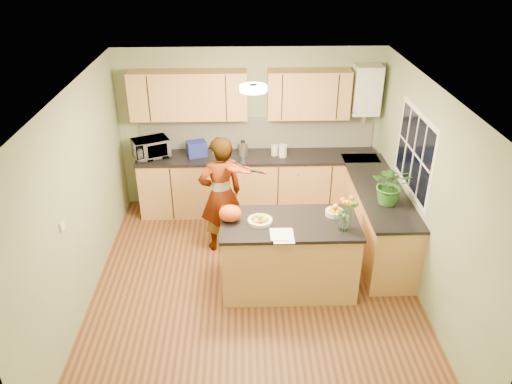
{
  "coord_description": "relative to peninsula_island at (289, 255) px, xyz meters",
  "views": [
    {
      "loc": [
        -0.13,
        -5.0,
        4.0
      ],
      "look_at": [
        0.03,
        0.5,
        1.08
      ],
      "focal_mm": 35.0,
      "sensor_mm": 36.0,
      "label": 1
    }
  ],
  "objects": [
    {
      "name": "floor",
      "position": [
        -0.42,
        -0.0,
        -0.47
      ],
      "size": [
        4.5,
        4.5,
        0.0
      ],
      "primitive_type": "plane",
      "color": "#532C17",
      "rests_on": "ground"
    },
    {
      "name": "ceiling",
      "position": [
        -0.42,
        -0.0,
        2.03
      ],
      "size": [
        4.0,
        4.5,
        0.02
      ],
      "primitive_type": "cube",
      "color": "silver",
      "rests_on": "wall_back"
    },
    {
      "name": "wall_back",
      "position": [
        -0.42,
        2.25,
        0.78
      ],
      "size": [
        4.0,
        0.02,
        2.5
      ],
      "primitive_type": "cube",
      "color": "gray",
      "rests_on": "floor"
    },
    {
      "name": "wall_front",
      "position": [
        -0.42,
        -2.25,
        0.78
      ],
      "size": [
        4.0,
        0.02,
        2.5
      ],
      "primitive_type": "cube",
      "color": "gray",
      "rests_on": "floor"
    },
    {
      "name": "wall_left",
      "position": [
        -2.42,
        -0.0,
        0.78
      ],
      "size": [
        0.02,
        4.5,
        2.5
      ],
      "primitive_type": "cube",
      "color": "gray",
      "rests_on": "floor"
    },
    {
      "name": "wall_right",
      "position": [
        1.58,
        -0.0,
        0.78
      ],
      "size": [
        0.02,
        4.5,
        2.5
      ],
      "primitive_type": "cube",
      "color": "gray",
      "rests_on": "floor"
    },
    {
      "name": "back_counter",
      "position": [
        -0.32,
        1.95,
        0.0
      ],
      "size": [
        3.64,
        0.62,
        0.94
      ],
      "color": "tan",
      "rests_on": "floor"
    },
    {
      "name": "right_counter",
      "position": [
        1.28,
        0.85,
        0.0
      ],
      "size": [
        0.62,
        2.24,
        0.94
      ],
      "color": "tan",
      "rests_on": "floor"
    },
    {
      "name": "splashback",
      "position": [
        -0.32,
        2.23,
        0.73
      ],
      "size": [
        3.6,
        0.02,
        0.52
      ],
      "primitive_type": "cube",
      "color": "white",
      "rests_on": "back_counter"
    },
    {
      "name": "upper_cabinets",
      "position": [
        -0.59,
        2.08,
        1.38
      ],
      "size": [
        3.2,
        0.34,
        0.7
      ],
      "color": "tan",
      "rests_on": "wall_back"
    },
    {
      "name": "boiler",
      "position": [
        1.28,
        2.09,
        1.43
      ],
      "size": [
        0.4,
        0.3,
        0.86
      ],
      "color": "white",
      "rests_on": "wall_back"
    },
    {
      "name": "window_right",
      "position": [
        1.58,
        0.6,
        1.08
      ],
      "size": [
        0.01,
        1.3,
        1.05
      ],
      "color": "white",
      "rests_on": "wall_right"
    },
    {
      "name": "light_switch",
      "position": [
        -2.4,
        -0.6,
        0.83
      ],
      "size": [
        0.02,
        0.09,
        0.09
      ],
      "primitive_type": "cube",
      "color": "white",
      "rests_on": "wall_left"
    },
    {
      "name": "ceiling_lamp",
      "position": [
        -0.42,
        0.3,
        1.99
      ],
      "size": [
        0.3,
        0.3,
        0.07
      ],
      "color": "#FFEABF",
      "rests_on": "ceiling"
    },
    {
      "name": "peninsula_island",
      "position": [
        0.0,
        0.0,
        0.0
      ],
      "size": [
        1.64,
        0.84,
        0.94
      ],
      "color": "tan",
      "rests_on": "floor"
    },
    {
      "name": "fruit_dish",
      "position": [
        -0.35,
        -0.0,
        0.51
      ],
      "size": [
        0.29,
        0.29,
        0.1
      ],
      "color": "beige",
      "rests_on": "peninsula_island"
    },
    {
      "name": "orange_bowl",
      "position": [
        0.55,
        0.15,
        0.52
      ],
      "size": [
        0.22,
        0.22,
        0.13
      ],
      "color": "beige",
      "rests_on": "peninsula_island"
    },
    {
      "name": "flower_vase",
      "position": [
        0.6,
        -0.18,
        0.78
      ],
      "size": [
        0.26,
        0.26,
        0.47
      ],
      "rotation": [
        0.0,
        0.0,
        -0.43
      ],
      "color": "silver",
      "rests_on": "peninsula_island"
    },
    {
      "name": "orange_bag",
      "position": [
        -0.7,
        0.05,
        0.57
      ],
      "size": [
        0.27,
        0.23,
        0.2
      ],
      "primitive_type": "ellipsoid",
      "rotation": [
        0.0,
        0.0,
        0.01
      ],
      "color": "#E14712",
      "rests_on": "peninsula_island"
    },
    {
      "name": "papers",
      "position": [
        -0.1,
        -0.3,
        0.47
      ],
      "size": [
        0.23,
        0.32,
        0.01
      ],
      "primitive_type": "cube",
      "color": "white",
      "rests_on": "peninsula_island"
    },
    {
      "name": "violinist",
      "position": [
        -0.84,
        0.91,
        0.36
      ],
      "size": [
        0.71,
        0.59,
        1.66
      ],
      "primitive_type": "imported",
      "rotation": [
        0.0,
        0.0,
        3.51
      ],
      "color": "#E6B18D",
      "rests_on": "floor"
    },
    {
      "name": "violin",
      "position": [
        -0.64,
        0.69,
        0.86
      ],
      "size": [
        0.66,
        0.57,
        0.16
      ],
      "primitive_type": null,
      "rotation": [
        0.17,
        0.0,
        -0.61
      ],
      "color": "#550C05",
      "rests_on": "violinist"
    },
    {
      "name": "microwave",
      "position": [
        -1.91,
        1.94,
        0.61
      ],
      "size": [
        0.62,
        0.54,
        0.29
      ],
      "primitive_type": "imported",
      "rotation": [
        0.0,
        0.0,
        0.44
      ],
      "color": "white",
      "rests_on": "back_counter"
    },
    {
      "name": "blue_box",
      "position": [
        -1.23,
        1.97,
        0.58
      ],
      "size": [
        0.33,
        0.28,
        0.23
      ],
      "primitive_type": "cube",
      "rotation": [
        0.0,
        0.0,
        0.3
      ],
      "color": "navy",
      "rests_on": "back_counter"
    },
    {
      "name": "kettle",
      "position": [
        -0.54,
        1.97,
        0.58
      ],
      "size": [
        0.15,
        0.15,
        0.28
      ],
      "rotation": [
        0.0,
        0.0,
        -0.3
      ],
      "color": "silver",
      "rests_on": "back_counter"
    },
    {
      "name": "jar_cream",
      "position": [
        -0.06,
        1.95,
        0.55
      ],
      "size": [
        0.12,
        0.12,
        0.16
      ],
      "primitive_type": "cylinder",
      "rotation": [
        0.0,
        0.0,
        0.19
      ],
      "color": "beige",
      "rests_on": "back_counter"
    },
    {
      "name": "jar_white",
      "position": [
        0.06,
        1.89,
        0.56
      ],
      "size": [
        0.16,
        0.16,
        0.19
      ],
      "primitive_type": "cylinder",
      "rotation": [
        0.0,
        0.0,
        -0.41
      ],
      "color": "white",
      "rests_on": "back_counter"
    },
    {
      "name": "potted_plant",
      "position": [
        1.28,
        0.41,
        0.73
      ],
      "size": [
        0.56,
        0.52,
        0.53
      ],
      "primitive_type": "imported",
      "rotation": [
        0.0,
        0.0,
        -0.27
      ],
      "color": "#2F6822",
      "rests_on": "right_counter"
    }
  ]
}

